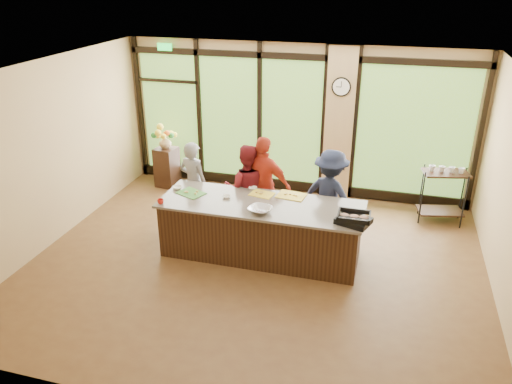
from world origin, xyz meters
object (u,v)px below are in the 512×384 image
Objects in this scene: flower_stand at (167,167)px; bar_cart at (443,189)px; cook_left at (194,183)px; roasting_pan at (353,221)px; cook_right at (330,195)px; island_base at (261,230)px.

flower_stand is 5.52m from bar_cart.
cook_left is 4.49m from bar_cart.
bar_cart reaches higher than roasting_pan.
roasting_pan is 4.83m from flower_stand.
bar_cart is at bearing 6.66° from flower_stand.
cook_left is at bearing 178.86° from roasting_pan.
cook_left reaches higher than roasting_pan.
flower_stand is (-3.62, 1.34, -0.38)m from cook_right.
roasting_pan is at bearing -133.97° from bar_cart.
bar_cart is (4.31, 1.25, -0.13)m from cook_left.
bar_cart reaches higher than flower_stand.
cook_right reaches higher than roasting_pan.
flower_stand is at bearing 165.52° from bar_cart.
roasting_pan is (2.90, -1.06, 0.19)m from cook_left.
roasting_pan is at bearing 175.39° from cook_left.
cook_right reaches higher than flower_stand.
cook_right is 1.25m from roasting_pan.
island_base is 6.70× the size of roasting_pan.
island_base is 2.89× the size of bar_cart.
cook_left is 3.34× the size of roasting_pan.
roasting_pan is at bearing 135.54° from cook_right.
cook_right is 3.88m from flower_stand.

